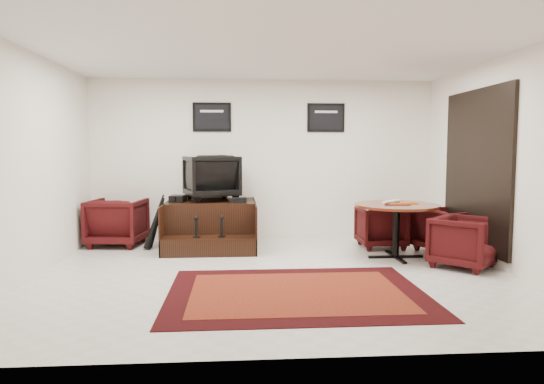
{
  "coord_description": "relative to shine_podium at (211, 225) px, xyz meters",
  "views": [
    {
      "loc": [
        -0.47,
        -6.05,
        1.59
      ],
      "look_at": [
        0.03,
        0.9,
        0.98
      ],
      "focal_mm": 32.0,
      "sensor_mm": 36.0,
      "label": 1
    }
  ],
  "objects": [
    {
      "name": "table_clutter",
      "position": [
        2.83,
        -1.07,
        0.46
      ],
      "size": [
        0.57,
        0.35,
        0.01
      ],
      "color": "orange",
      "rests_on": "meeting_table"
    },
    {
      "name": "shine_chair",
      "position": [
        -0.0,
        0.15,
        0.82
      ],
      "size": [
        1.0,
        0.97,
        0.84
      ],
      "primitive_type": "imported",
      "rotation": [
        0.0,
        0.0,
        3.44
      ],
      "color": "black",
      "rests_on": "shine_podium"
    },
    {
      "name": "armchair_side",
      "position": [
        -1.56,
        0.17,
        0.09
      ],
      "size": [
        0.93,
        0.89,
        0.86
      ],
      "primitive_type": "imported",
      "rotation": [
        0.0,
        0.0,
        3.01
      ],
      "color": "black",
      "rests_on": "ground"
    },
    {
      "name": "table_chair_back",
      "position": [
        2.76,
        -0.3,
        0.03
      ],
      "size": [
        0.72,
        0.67,
        0.74
      ],
      "primitive_type": "imported",
      "rotation": [
        0.0,
        0.0,
        3.14
      ],
      "color": "black",
      "rests_on": "ground"
    },
    {
      "name": "paper_roll",
      "position": [
        2.71,
        -0.96,
        0.48
      ],
      "size": [
        0.35,
        0.31,
        0.05
      ],
      "primitive_type": "cylinder",
      "rotation": [
        0.0,
        1.57,
        0.7
      ],
      "color": "silver",
      "rests_on": "meeting_table"
    },
    {
      "name": "ground",
      "position": [
        0.9,
        -1.89,
        -0.34
      ],
      "size": [
        6.0,
        6.0,
        0.0
      ],
      "primitive_type": "plane",
      "color": "beige",
      "rests_on": "ground"
    },
    {
      "name": "shoes_pair",
      "position": [
        -0.53,
        -0.04,
        0.45
      ],
      "size": [
        0.27,
        0.32,
        0.11
      ],
      "color": "black",
      "rests_on": "shine_podium"
    },
    {
      "name": "meeting_table",
      "position": [
        2.75,
        -1.07,
        0.36
      ],
      "size": [
        1.22,
        1.22,
        0.79
      ],
      "color": "#411709",
      "rests_on": "ground"
    },
    {
      "name": "area_rug",
      "position": [
        1.08,
        -2.71,
        -0.34
      ],
      "size": [
        2.84,
        2.13,
        0.01
      ],
      "color": "black",
      "rests_on": "ground"
    },
    {
      "name": "polish_kit",
      "position": [
        0.46,
        -0.25,
        0.44
      ],
      "size": [
        0.24,
        0.17,
        0.08
      ],
      "primitive_type": "cube",
      "rotation": [
        0.0,
        0.0,
        -0.02
      ],
      "color": "black",
      "rests_on": "shine_podium"
    },
    {
      "name": "table_chair_window",
      "position": [
        3.64,
        -0.71,
        0.03
      ],
      "size": [
        0.91,
        0.93,
        0.75
      ],
      "primitive_type": "imported",
      "rotation": [
        0.0,
        0.0,
        1.97
      ],
      "color": "black",
      "rests_on": "ground"
    },
    {
      "name": "umbrella_hooked",
      "position": [
        -0.88,
        -0.05,
        0.08
      ],
      "size": [
        0.31,
        0.12,
        0.84
      ],
      "primitive_type": null,
      "color": "black",
      "rests_on": "ground"
    },
    {
      "name": "table_chair_corner",
      "position": [
        3.47,
        -1.7,
        0.04
      ],
      "size": [
        1.02,
        1.02,
        0.76
      ],
      "primitive_type": "imported",
      "rotation": [
        0.0,
        0.0,
        0.78
      ],
      "color": "black",
      "rests_on": "ground"
    },
    {
      "name": "umbrella_black",
      "position": [
        -0.87,
        -0.22,
        0.11
      ],
      "size": [
        0.34,
        0.13,
        0.91
      ],
      "primitive_type": null,
      "color": "black",
      "rests_on": "ground"
    },
    {
      "name": "room_shell",
      "position": [
        1.31,
        -1.77,
        1.44
      ],
      "size": [
        6.02,
        5.02,
        2.81
      ],
      "color": "white",
      "rests_on": "ground"
    },
    {
      "name": "shine_podium",
      "position": [
        0.0,
        0.0,
        0.0
      ],
      "size": [
        1.45,
        1.49,
        0.74
      ],
      "color": "black",
      "rests_on": "ground"
    }
  ]
}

